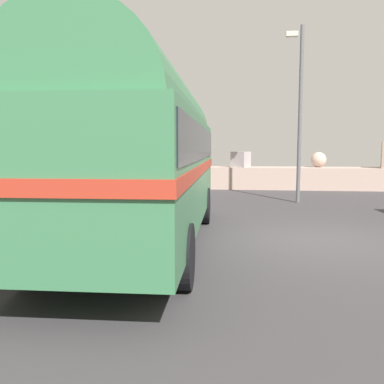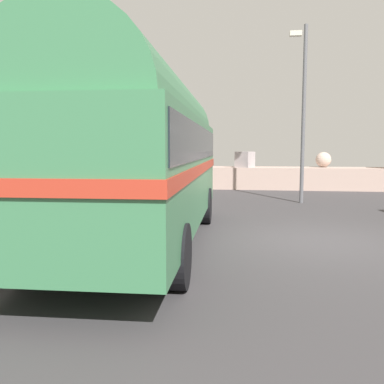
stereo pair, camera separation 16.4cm
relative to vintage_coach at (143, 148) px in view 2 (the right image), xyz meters
The scene contains 4 objects.
ground 4.23m from the vintage_coach, 13.38° to the left, with size 32.00×26.00×0.02m.
breakwater 13.30m from the vintage_coach, 72.89° to the left, with size 31.36×2.06×2.41m.
vintage_coach is the anchor object (origin of this frame).
lamp_post 8.60m from the vintage_coach, 61.05° to the left, with size 0.56×1.00×6.44m.
Camera 2 is at (-1.46, -9.05, 2.04)m, focal length 38.17 mm.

